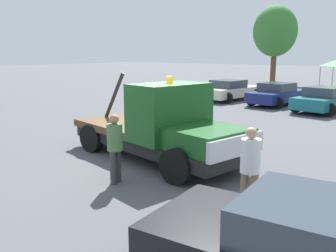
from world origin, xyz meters
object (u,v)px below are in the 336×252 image
object	(u,v)px
person_near_truck	(250,164)
parked_car_navy	(278,94)
person_at_hood	(115,144)
tree_left	(275,31)
tow_truck	(163,129)
parked_car_teal	(326,100)
parked_car_cream	(230,90)

from	to	relation	value
person_near_truck	parked_car_navy	size ratio (longest dim) A/B	0.36
person_near_truck	person_at_hood	world-z (taller)	person_near_truck
tree_left	person_near_truck	bearing A→B (deg)	-66.83
person_near_truck	tree_left	bearing A→B (deg)	-155.39
tow_truck	person_near_truck	xyz separation A→B (m)	(3.61, -1.68, 0.04)
person_at_hood	parked_car_teal	xyz separation A→B (m)	(0.44, 14.69, -0.33)
parked_car_navy	person_near_truck	bearing A→B (deg)	-152.65
person_near_truck	person_at_hood	xyz separation A→B (m)	(-3.30, -0.47, -0.02)
person_near_truck	parked_car_navy	xyz separation A→B (m)	(-5.90, 15.14, -0.35)
tow_truck	person_at_hood	distance (m)	2.17
person_near_truck	tree_left	size ratio (longest dim) A/B	0.23
person_at_hood	tree_left	xyz separation A→B (m)	(-9.36, 30.07, 4.16)
person_at_hood	parked_car_navy	bearing A→B (deg)	84.50
person_at_hood	parked_car_teal	size ratio (longest dim) A/B	0.36
person_at_hood	parked_car_navy	xyz separation A→B (m)	(-2.60, 15.61, -0.33)
tow_truck	person_at_hood	bearing A→B (deg)	-72.47
parked_car_teal	tree_left	xyz separation A→B (m)	(-9.80, 15.38, 4.48)
person_near_truck	parked_car_navy	world-z (taller)	person_near_truck
parked_car_cream	tow_truck	bearing A→B (deg)	-151.86
tow_truck	parked_car_teal	size ratio (longest dim) A/B	1.37
parked_car_cream	parked_car_teal	distance (m)	6.56
person_at_hood	parked_car_teal	world-z (taller)	person_at_hood
tow_truck	tree_left	bearing A→B (deg)	117.54
parked_car_teal	tree_left	world-z (taller)	tree_left
tow_truck	parked_car_navy	world-z (taller)	tow_truck
tow_truck	parked_car_navy	size ratio (longest dim) A/B	1.33
person_near_truck	person_at_hood	bearing A→B (deg)	-80.48
tree_left	parked_car_cream	bearing A→B (deg)	-76.83
tree_left	parked_car_teal	bearing A→B (deg)	-57.49
person_near_truck	parked_car_cream	size ratio (longest dim) A/B	0.36
person_at_hood	tree_left	bearing A→B (deg)	92.36
person_at_hood	tree_left	distance (m)	31.77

